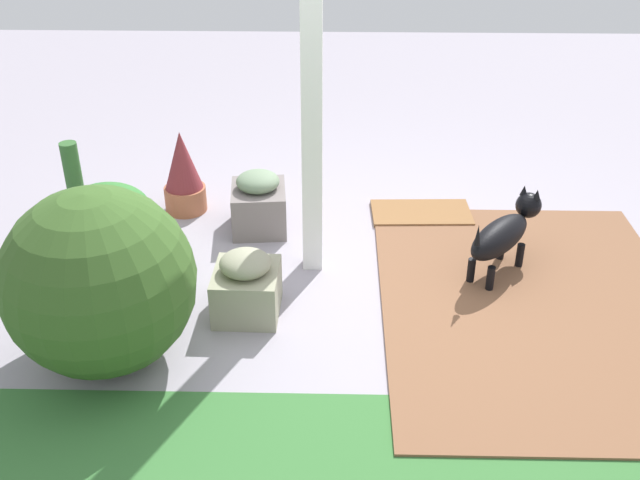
# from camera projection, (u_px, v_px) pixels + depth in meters

# --- Properties ---
(ground_plane) EXTENTS (12.00, 12.00, 0.00)m
(ground_plane) POSITION_uv_depth(u_px,v_px,m) (363.00, 285.00, 4.63)
(ground_plane) COLOR #9D96A2
(brick_path) EXTENTS (1.80, 2.40, 0.02)m
(brick_path) POSITION_uv_depth(u_px,v_px,m) (534.00, 306.00, 4.42)
(brick_path) COLOR brown
(brick_path) RESTS_ON ground
(porch_pillar) EXTENTS (0.12, 0.12, 2.33)m
(porch_pillar) POSITION_uv_depth(u_px,v_px,m) (312.00, 91.00, 4.25)
(porch_pillar) COLOR white
(porch_pillar) RESTS_ON ground
(stone_planter_nearest) EXTENTS (0.41, 0.45, 0.43)m
(stone_planter_nearest) POSITION_uv_depth(u_px,v_px,m) (259.00, 203.00, 5.16)
(stone_planter_nearest) COLOR slate
(stone_planter_nearest) RESTS_ON ground
(stone_planter_mid) EXTENTS (0.38, 0.40, 0.40)m
(stone_planter_mid) POSITION_uv_depth(u_px,v_px,m) (247.00, 286.00, 4.29)
(stone_planter_mid) COLOR gray
(stone_planter_mid) RESTS_ON ground
(round_shrub) EXTENTS (0.98, 0.98, 0.98)m
(round_shrub) POSITION_uv_depth(u_px,v_px,m) (99.00, 282.00, 3.77)
(round_shrub) COLOR #355722
(round_shrub) RESTS_ON ground
(terracotta_pot_broad) EXTENTS (0.56, 0.56, 0.55)m
(terracotta_pot_broad) POSITION_uv_depth(u_px,v_px,m) (107.00, 219.00, 4.67)
(terracotta_pot_broad) COLOR #BB7446
(terracotta_pot_broad) RESTS_ON ground
(terracotta_pot_spiky) EXTENTS (0.30, 0.30, 0.61)m
(terracotta_pot_spiky) POSITION_uv_depth(u_px,v_px,m) (183.00, 174.00, 5.34)
(terracotta_pot_spiky) COLOR #AB6141
(terracotta_pot_spiky) RESTS_ON ground
(terracotta_pot_tall) EXTENTS (0.21, 0.21, 0.65)m
(terracotta_pot_tall) POSITION_uv_depth(u_px,v_px,m) (78.00, 199.00, 5.13)
(terracotta_pot_tall) COLOR #AE613E
(terracotta_pot_tall) RESTS_ON ground
(dog) EXTENTS (0.57, 0.62, 0.49)m
(dog) POSITION_uv_depth(u_px,v_px,m) (504.00, 233.00, 4.61)
(dog) COLOR black
(dog) RESTS_ON ground
(doormat) EXTENTS (0.72, 0.41, 0.03)m
(doormat) POSITION_uv_depth(u_px,v_px,m) (421.00, 213.00, 5.41)
(doormat) COLOR olive
(doormat) RESTS_ON ground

